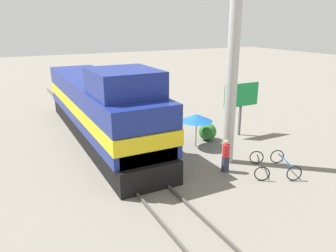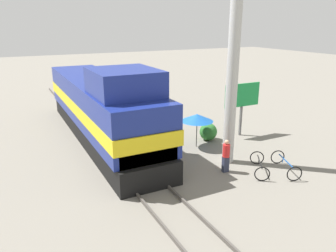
% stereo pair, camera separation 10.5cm
% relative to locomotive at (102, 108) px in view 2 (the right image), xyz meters
% --- Properties ---
extents(ground_plane, '(120.00, 120.00, 0.00)m').
position_rel_locomotive_xyz_m(ground_plane, '(0.00, -3.98, -1.96)').
color(ground_plane, slate).
extents(rail_near, '(0.08, 43.25, 0.15)m').
position_rel_locomotive_xyz_m(rail_near, '(-0.72, -3.98, -1.88)').
color(rail_near, '#4C4742').
rests_on(rail_near, ground_plane).
extents(rail_far, '(0.08, 43.25, 0.15)m').
position_rel_locomotive_xyz_m(rail_far, '(0.72, -3.98, -1.88)').
color(rail_far, '#4C4742').
rests_on(rail_far, ground_plane).
extents(locomotive, '(3.12, 15.25, 4.73)m').
position_rel_locomotive_xyz_m(locomotive, '(0.00, 0.00, 0.00)').
color(locomotive, black).
rests_on(locomotive, ground_plane).
extents(utility_pole, '(1.80, 0.56, 10.71)m').
position_rel_locomotive_xyz_m(utility_pole, '(4.68, -5.96, 3.43)').
color(utility_pole, '#B2B2AD').
rests_on(utility_pole, ground_plane).
extents(vendor_umbrella, '(1.81, 1.81, 1.92)m').
position_rel_locomotive_xyz_m(vendor_umbrella, '(4.36, -3.48, -0.25)').
color(vendor_umbrella, '#4C4C4C').
rests_on(vendor_umbrella, ground_plane).
extents(billboard_sign, '(2.52, 0.12, 3.25)m').
position_rel_locomotive_xyz_m(billboard_sign, '(7.84, -2.99, 0.45)').
color(billboard_sign, '#595959').
rests_on(billboard_sign, ground_plane).
extents(shrub_cluster, '(1.04, 1.04, 1.04)m').
position_rel_locomotive_xyz_m(shrub_cluster, '(5.56, -2.86, -1.44)').
color(shrub_cluster, '#2D722D').
rests_on(shrub_cluster, ground_plane).
extents(person_bystander, '(0.34, 0.34, 1.59)m').
position_rel_locomotive_xyz_m(person_bystander, '(3.86, -6.88, -1.10)').
color(person_bystander, '#2D3347').
rests_on(person_bystander, ground_plane).
extents(bicycle, '(1.63, 1.94, 0.69)m').
position_rel_locomotive_xyz_m(bicycle, '(5.25, -7.65, -1.60)').
color(bicycle, black).
rests_on(bicycle, ground_plane).
extents(bicycle_spare, '(1.40, 2.07, 0.70)m').
position_rel_locomotive_xyz_m(bicycle_spare, '(6.37, -8.18, -1.60)').
color(bicycle_spare, black).
rests_on(bicycle_spare, ground_plane).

